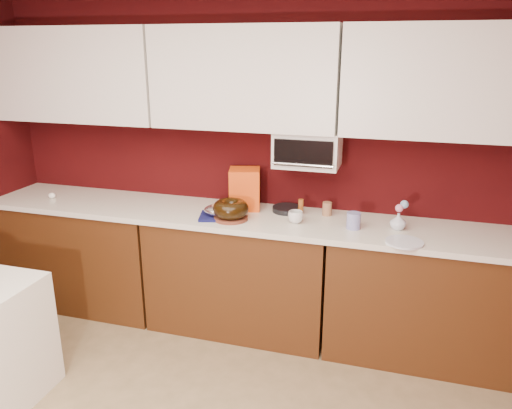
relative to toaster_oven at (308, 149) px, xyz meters
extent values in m
cube|color=#370708|center=(-0.45, 0.15, -0.12)|extent=(4.00, 0.02, 2.50)
cube|color=#49260E|center=(-1.78, -0.17, -0.95)|extent=(1.31, 0.58, 0.86)
cube|color=#49260E|center=(-0.45, -0.17, -0.95)|extent=(1.31, 0.58, 0.86)
cube|color=#49260E|center=(0.88, -0.17, -0.95)|extent=(1.31, 0.58, 0.86)
cube|color=silver|center=(-0.45, -0.17, -0.49)|extent=(4.00, 0.62, 0.04)
cube|color=white|center=(-1.78, -0.02, 0.48)|extent=(1.31, 0.33, 0.70)
cube|color=white|center=(-0.45, -0.02, 0.48)|extent=(1.31, 0.33, 0.70)
cube|color=white|center=(0.88, -0.02, 0.48)|extent=(1.31, 0.33, 0.70)
cube|color=white|center=(0.00, 0.00, 0.00)|extent=(0.45, 0.30, 0.25)
cube|color=black|center=(0.00, -0.16, 0.00)|extent=(0.40, 0.02, 0.18)
cylinder|color=silver|center=(0.00, -0.18, -0.07)|extent=(0.42, 0.02, 0.02)
cylinder|color=brown|center=(-0.48, -0.29, -0.46)|extent=(0.24, 0.24, 0.02)
torus|color=black|center=(-0.48, -0.29, -0.40)|extent=(0.27, 0.27, 0.10)
cube|color=#131448|center=(-0.58, -0.27, -0.47)|extent=(0.30, 0.27, 0.02)
ellipsoid|color=white|center=(-0.58, -0.27, -0.42)|extent=(0.24, 0.21, 0.07)
ellipsoid|color=#B47552|center=(-0.58, -0.27, -0.40)|extent=(0.10, 0.09, 0.06)
cube|color=red|center=(-0.46, -0.02, -0.32)|extent=(0.27, 0.25, 0.30)
cylinder|color=black|center=(-0.14, 0.00, -0.46)|extent=(0.22, 0.22, 0.04)
imported|color=silver|center=(-0.03, -0.22, -0.42)|extent=(0.11, 0.11, 0.10)
cylinder|color=navy|center=(0.37, -0.22, -0.42)|extent=(0.11, 0.11, 0.11)
imported|color=silver|center=(0.65, -0.16, -0.41)|extent=(0.10, 0.10, 0.13)
sphere|color=pink|center=(0.65, -0.16, -0.33)|extent=(0.05, 0.05, 0.05)
sphere|color=#7C9DC7|center=(0.68, -0.14, -0.30)|extent=(0.06, 0.06, 0.06)
cylinder|color=white|center=(0.70, -0.39, -0.47)|extent=(0.24, 0.24, 0.01)
cylinder|color=#9B521C|center=(-0.03, -0.03, -0.42)|extent=(0.04, 0.04, 0.11)
cylinder|color=#976744|center=(0.16, 0.00, -0.43)|extent=(0.08, 0.08, 0.10)
ellipsoid|color=white|center=(-2.01, -0.21, -0.45)|extent=(0.06, 0.05, 0.05)
ellipsoid|color=white|center=(-2.01, -0.21, -0.45)|extent=(0.06, 0.06, 0.04)
camera|label=1|loc=(0.63, -3.40, 0.69)|focal=35.00mm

